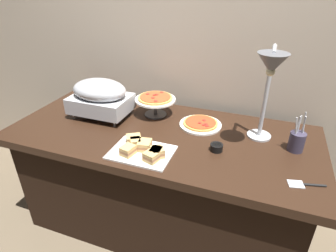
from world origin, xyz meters
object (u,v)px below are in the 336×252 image
Objects in this scene: heat_lamp at (270,74)px; sauce_cup_near at (217,147)px; sandwich_platter at (143,149)px; sauce_cup_far at (86,98)px; pizza_plate_front at (200,124)px; chafing_dish at (100,96)px; pizza_plate_center at (155,100)px; serving_spatula at (305,185)px; utensil_holder at (297,141)px.

sauce_cup_near is (-0.21, -0.11, -0.41)m from heat_lamp.
sauce_cup_far is at bearing 144.39° from sandwich_platter.
heat_lamp is 0.76m from sandwich_platter.
pizza_plate_front is 0.93m from sauce_cup_far.
sandwich_platter is (0.46, -0.33, -0.12)m from chafing_dish.
pizza_plate_center is 0.58m from sauce_cup_near.
sauce_cup_near reaches higher than pizza_plate_front.
sauce_cup_far is at bearing 175.82° from pizza_plate_center.
serving_spatula is (1.53, -0.49, -0.02)m from sauce_cup_far.
heat_lamp reaches higher than pizza_plate_center.
sandwich_platter is at bearing -155.88° from sauce_cup_near.
sauce_cup_near is at bearing -17.61° from sauce_cup_far.
sandwich_platter reaches higher than serving_spatula.
utensil_holder is (1.24, -0.01, -0.09)m from chafing_dish.
pizza_plate_center is at bearing 22.46° from chafing_dish.
utensil_holder is 1.32× the size of serving_spatula.
pizza_plate_center is 0.81× the size of sandwich_platter.
heat_lamp is 2.00× the size of pizza_plate_center.
sauce_cup_far is 0.35× the size of serving_spatula.
chafing_dish is at bearing 177.27° from heat_lamp.
heat_lamp reaches higher than sauce_cup_far.
sandwich_platter is at bearing -178.50° from serving_spatula.
utensil_holder is at bearing -7.24° from sauce_cup_far.
utensil_holder is (1.49, -0.19, 0.04)m from sauce_cup_far.
pizza_plate_front is at bearing -5.58° from sauce_cup_far.
utensil_holder reaches higher than pizza_plate_front.
pizza_plate_center is at bearing 170.75° from utensil_holder.
sauce_cup_near is at bearing 24.12° from sandwich_platter.
sauce_cup_near is 0.40× the size of serving_spatula.
sandwich_platter is at bearing -35.61° from sauce_cup_far.
serving_spatula is at bearing -25.47° from pizza_plate_center.
utensil_holder reaches higher than serving_spatula.
sauce_cup_far reaches higher than serving_spatula.
pizza_plate_front is at bearing 121.60° from sauce_cup_near.
chafing_dish reaches higher than sandwich_platter.
pizza_plate_center is (-0.33, 0.05, 0.10)m from pizza_plate_front.
chafing_dish is 1.24m from utensil_holder.
pizza_plate_center reaches higher than sauce_cup_far.
sauce_cup_near is (0.37, 0.17, -0.00)m from sandwich_platter.
heat_lamp is 2.40× the size of utensil_holder.
sauce_cup_near is 1.15× the size of sauce_cup_far.
pizza_plate_front is 1.56× the size of serving_spatula.
utensil_holder is at bearing 22.35° from sandwich_platter.
chafing_dish reaches higher than pizza_plate_front.
utensil_holder is at bearing -0.25° from chafing_dish.
pizza_plate_front is (0.67, 0.09, -0.13)m from chafing_dish.
sauce_cup_near is 0.47m from serving_spatula.
sauce_cup_far is (-1.29, 0.23, -0.41)m from heat_lamp.
sandwich_platter is (0.12, -0.47, -0.08)m from pizza_plate_center.
pizza_plate_front is 0.80× the size of sandwich_platter.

